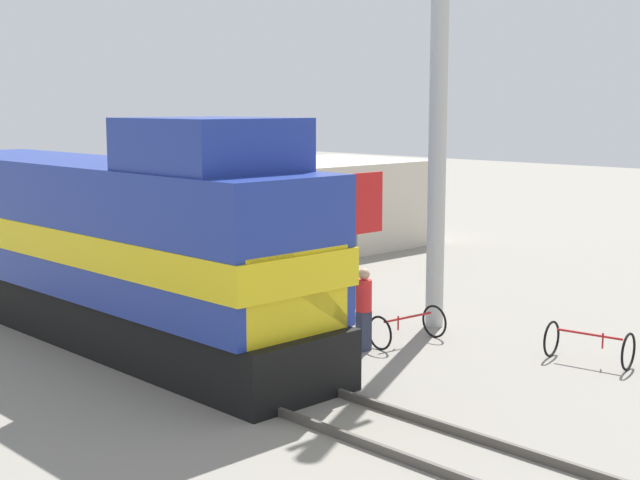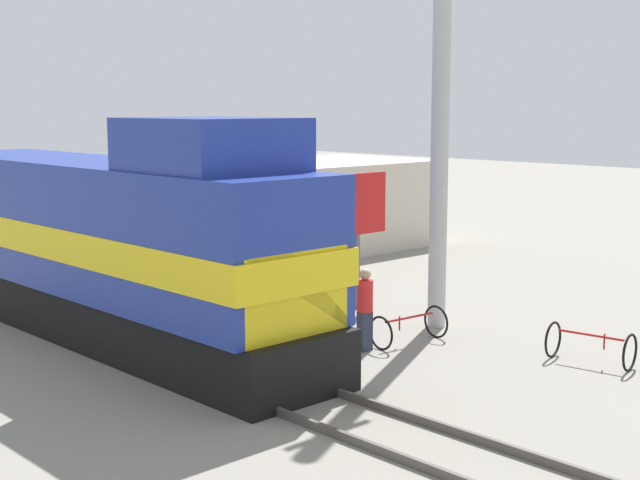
% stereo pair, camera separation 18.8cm
% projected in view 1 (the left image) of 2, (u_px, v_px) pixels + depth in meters
% --- Properties ---
extents(ground_plane, '(120.00, 120.00, 0.00)m').
position_uv_depth(ground_plane, '(188.00, 363.00, 18.05)').
color(ground_plane, gray).
extents(rail_near, '(0.08, 36.31, 0.15)m').
position_uv_depth(rail_near, '(158.00, 367.00, 17.54)').
color(rail_near, '#4C4742').
rests_on(rail_near, ground_plane).
extents(rail_far, '(0.08, 36.31, 0.15)m').
position_uv_depth(rail_far, '(216.00, 353.00, 18.53)').
color(rail_far, '#4C4742').
rests_on(rail_far, ground_plane).
extents(locomotive, '(2.84, 13.64, 4.95)m').
position_uv_depth(locomotive, '(111.00, 244.00, 19.73)').
color(locomotive, black).
rests_on(locomotive, ground_plane).
extents(utility_pole, '(1.80, 0.42, 11.42)m').
position_uv_depth(utility_pole, '(439.00, 79.00, 20.27)').
color(utility_pole, '#B2B2AD').
rests_on(utility_pole, ground_plane).
extents(vendor_umbrella, '(2.34, 2.34, 1.99)m').
position_uv_depth(vendor_umbrella, '(283.00, 251.00, 21.31)').
color(vendor_umbrella, '#4C4C4C').
rests_on(vendor_umbrella, ground_plane).
extents(billboard_sign, '(2.05, 0.12, 3.48)m').
position_uv_depth(billboard_sign, '(354.00, 211.00, 22.57)').
color(billboard_sign, '#595959').
rests_on(billboard_sign, ground_plane).
extents(shrub_cluster, '(1.19, 1.19, 1.19)m').
position_uv_depth(shrub_cluster, '(299.00, 304.00, 20.76)').
color(shrub_cluster, '#2D722D').
rests_on(shrub_cluster, ground_plane).
extents(person_bystander, '(0.34, 0.34, 1.79)m').
position_uv_depth(person_bystander, '(364.00, 306.00, 18.86)').
color(person_bystander, '#2D3347').
rests_on(person_bystander, ground_plane).
extents(bicycle, '(1.77, 0.91, 0.75)m').
position_uv_depth(bicycle, '(408.00, 327.00, 19.49)').
color(bicycle, black).
rests_on(bicycle, ground_plane).
extents(bicycle_spare, '(0.99, 1.74, 0.76)m').
position_uv_depth(bicycle_spare, '(589.00, 345.00, 17.99)').
color(bicycle_spare, black).
rests_on(bicycle_spare, ground_plane).
extents(building_block_distant, '(8.30, 5.55, 3.16)m').
position_uv_depth(building_block_distant, '(310.00, 205.00, 32.56)').
color(building_block_distant, beige).
rests_on(building_block_distant, ground_plane).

